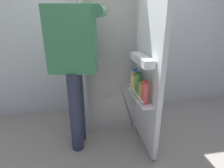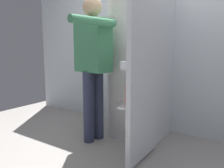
# 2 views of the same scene
# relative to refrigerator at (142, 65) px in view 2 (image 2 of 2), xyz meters

# --- Properties ---
(ground_plane) EXTENTS (5.03, 5.03, 0.00)m
(ground_plane) POSITION_rel_refrigerator_xyz_m (-0.02, -0.50, -0.90)
(ground_plane) COLOR gray
(kitchen_wall) EXTENTS (4.40, 0.10, 2.45)m
(kitchen_wall) POSITION_rel_refrigerator_xyz_m (-0.02, 0.40, 0.32)
(kitchen_wall) COLOR silver
(kitchen_wall) RESTS_ON ground_plane
(refrigerator) EXTENTS (0.64, 1.19, 1.80)m
(refrigerator) POSITION_rel_refrigerator_xyz_m (0.00, 0.00, 0.00)
(refrigerator) COLOR silver
(refrigerator) RESTS_ON ground_plane
(person) EXTENTS (0.55, 0.79, 1.66)m
(person) POSITION_rel_refrigerator_xyz_m (-0.40, -0.43, 0.10)
(person) COLOR #2D334C
(person) RESTS_ON ground_plane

